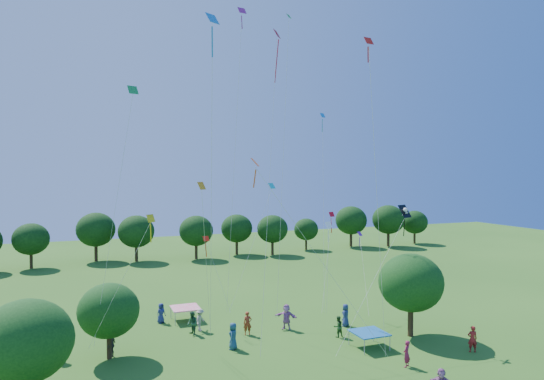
{
  "coord_description": "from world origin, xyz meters",
  "views": [
    {
      "loc": [
        -10.32,
        -12.45,
        11.99
      ],
      "look_at": [
        0.0,
        14.0,
        11.0
      ],
      "focal_mm": 32.0,
      "sensor_mm": 36.0,
      "label": 1
    }
  ],
  "objects": [
    {
      "name": "small_kite_7",
      "position": [
        3.89,
        25.54,
        9.25
      ],
      "size": [
        5.04,
        3.32,
        9.85
      ],
      "color": "#0CB4BF"
    },
    {
      "name": "near_tree_north",
      "position": [
        -8.9,
        20.12,
        3.14
      ],
      "size": [
        3.89,
        3.89,
        4.9
      ],
      "color": "#422B19",
      "rests_on": "ground"
    },
    {
      "name": "near_tree_east",
      "position": [
        11.98,
        16.67,
        3.96
      ],
      "size": [
        4.71,
        4.71,
        6.08
      ],
      "color": "#422B19",
      "rests_on": "ground"
    },
    {
      "name": "crowd_person_8",
      "position": [
        -2.93,
        22.77,
        0.86
      ],
      "size": [
        0.64,
        0.93,
        1.72
      ],
      "primitive_type": "imported",
      "rotation": [
        0.0,
        0.0,
        4.94
      ],
      "color": "#214E30",
      "rests_on": "ground"
    },
    {
      "name": "crowd_person_3",
      "position": [
        -2.17,
        23.44,
        0.84
      ],
      "size": [
        1.06,
        1.18,
        1.69
      ],
      "primitive_type": "imported",
      "rotation": [
        0.0,
        0.0,
        0.93
      ],
      "color": "#A49B83",
      "rests_on": "ground"
    },
    {
      "name": "tent_blue",
      "position": [
        7.82,
        15.72,
        1.04
      ],
      "size": [
        2.2,
        2.2,
        1.1
      ],
      "color": "#175796",
      "rests_on": "ground"
    },
    {
      "name": "small_kite_3",
      "position": [
        3.07,
        19.47,
        15.08
      ],
      "size": [
        0.43,
        1.97,
        21.75
      ],
      "color": "#1A902A"
    },
    {
      "name": "small_kite_0",
      "position": [
        4.03,
        9.54,
        14.18
      ],
      "size": [
        2.92,
        2.32,
        17.65
      ],
      "color": "red"
    },
    {
      "name": "crowd_person_2",
      "position": [
        6.92,
        18.42,
        0.77
      ],
      "size": [
        0.8,
        0.49,
        1.54
      ],
      "primitive_type": "imported",
      "rotation": [
        0.0,
        0.0,
        3.25
      ],
      "color": "#254D21",
      "rests_on": "ground"
    },
    {
      "name": "small_kite_2",
      "position": [
        -4.09,
        13.92,
        8.93
      ],
      "size": [
        2.14,
        5.92,
        10.24
      ],
      "color": "orange"
    },
    {
      "name": "crowd_person_0",
      "position": [
        -0.96,
        18.85,
        0.91
      ],
      "size": [
        0.87,
        1.02,
        1.81
      ],
      "primitive_type": "imported",
      "rotation": [
        0.0,
        0.0,
        4.19
      ],
      "color": "navy",
      "rests_on": "ground"
    },
    {
      "name": "small_kite_6",
      "position": [
        6.69,
        19.56,
        7.13
      ],
      "size": [
        0.55,
        0.73,
        7.07
      ],
      "color": "white"
    },
    {
      "name": "crowd_person_5",
      "position": [
        4.08,
        21.41,
        0.96
      ],
      "size": [
        1.75,
        1.7,
        1.93
      ],
      "primitive_type": "imported",
      "rotation": [
        0.0,
        0.0,
        5.53
      ],
      "color": "#AB63A9",
      "rests_on": "ground"
    },
    {
      "name": "near_tree_west",
      "position": [
        -13.04,
        13.72,
        3.77
      ],
      "size": [
        4.52,
        4.52,
        5.81
      ],
      "color": "#422B19",
      "rests_on": "ground"
    },
    {
      "name": "crowd_person_12",
      "position": [
        -4.66,
        26.5,
        0.79
      ],
      "size": [
        0.89,
        0.74,
        1.59
      ],
      "primitive_type": "imported",
      "rotation": [
        0.0,
        0.0,
        0.49
      ],
      "color": "navy",
      "rests_on": "ground"
    },
    {
      "name": "crowd_person_4",
      "position": [
        -8.75,
        20.34,
        0.81
      ],
      "size": [
        0.84,
        1.05,
        1.63
      ],
      "primitive_type": "imported",
      "rotation": [
        0.0,
        0.0,
        4.21
      ],
      "color": "#403833",
      "rests_on": "ground"
    },
    {
      "name": "pirate_kite",
      "position": [
        11.33,
        16.72,
        9.02
      ],
      "size": [
        8.84,
        5.17,
        8.36
      ],
      "color": "black"
    },
    {
      "name": "small_kite_4",
      "position": [
        -4.34,
        11.07,
        14.9
      ],
      "size": [
        2.66,
        10.2,
        17.85
      ],
      "color": "blue"
    },
    {
      "name": "small_kite_11",
      "position": [
        -8.1,
        16.96,
        13.33
      ],
      "size": [
        2.56,
        2.86,
        15.7
      ],
      "color": "#188539"
    },
    {
      "name": "crowd_person_13",
      "position": [
        13.85,
        12.52,
        0.88
      ],
      "size": [
        0.77,
        0.63,
        1.76
      ],
      "primitive_type": "imported",
      "rotation": [
        0.0,
        0.0,
        2.77
      ],
      "color": "maroon",
      "rests_on": "ground"
    },
    {
      "name": "crowd_person_7",
      "position": [
        8.18,
        12.06,
        0.82
      ],
      "size": [
        0.73,
        0.66,
        1.64
      ],
      "primitive_type": "imported",
      "rotation": [
        0.0,
        0.0,
        3.71
      ],
      "color": "maroon",
      "rests_on": "ground"
    },
    {
      "name": "small_kite_8",
      "position": [
        9.19,
        23.94,
        7.07
      ],
      "size": [
        3.45,
        4.6,
        7.33
      ],
      "color": "red"
    },
    {
      "name": "small_kite_5",
      "position": [
        0.33,
        21.64,
        18.32
      ],
      "size": [
        0.99,
        2.2,
        22.64
      ],
      "color": "#961976"
    },
    {
      "name": "small_kite_10",
      "position": [
        -7.53,
        15.08,
        7.89
      ],
      "size": [
        3.47,
        4.71,
        8.46
      ],
      "color": "gold"
    },
    {
      "name": "red_high_kite",
      "position": [
        1.94,
        18.53,
        17.79
      ],
      "size": [
        3.73,
        6.19,
        20.81
      ],
      "color": "red"
    },
    {
      "name": "small_kite_13",
      "position": [
        11.77,
        23.17,
        5.62
      ],
      "size": [
        2.97,
        5.96,
        5.55
      ],
      "color": "#6A1997"
    },
    {
      "name": "small_kite_9",
      "position": [
        -1.37,
        23.81,
        6.08
      ],
      "size": [
        1.91,
        1.32,
        5.84
      ],
      "color": "red"
    },
    {
      "name": "treeline",
      "position": [
        -1.73,
        55.43,
        4.09
      ],
      "size": [
        88.01,
        8.77,
        6.77
      ],
      "color": "#422B19",
      "rests_on": "ground"
    },
    {
      "name": "crowd_person_10",
      "position": [
        -9.02,
        25.77,
        0.96
      ],
      "size": [
        1.22,
        0.79,
        1.93
      ],
      "primitive_type": "imported",
      "rotation": [
        0.0,
        0.0,
        -0.26
      ],
      "color": "#3B332F",
      "rests_on": "ground"
    },
    {
      "name": "crowd_person_6",
      "position": [
        8.69,
        20.4,
        0.87
      ],
      "size": [
        0.96,
        0.92,
        1.75
      ],
      "primitive_type": "imported",
      "rotation": [
        0.0,
        0.0,
        3.85
      ],
      "color": "navy",
      "rests_on": "ground"
    },
    {
      "name": "crowd_person_9",
      "position": [
        -11.97,
        20.97,
        0.91
      ],
      "size": [
        1.28,
        1.11,
        1.81
      ],
      "primitive_type": "imported",
      "rotation": [
        0.0,
        0.0,
        5.68
      ],
      "color": "beige",
      "rests_on": "ground"
    },
    {
      "name": "crowd_person_1",
      "position": [
        0.89,
        21.27,
        0.86
      ],
      "size": [
        0.71,
        0.54,
        1.72
      ],
      "primitive_type": "imported",
      "rotation": [
        0.0,
        0.0,
        -0.21
      ],
      "color": "maroon",
      "rests_on": "ground"
    },
    {
      "name": "small_kite_12",
      "position": [
        7.88,
        22.78,
        12.84
      ],
      "size": [
        1.78,
        3.55,
        15.68
      ],
      "color": "blue"
    },
    {
      "name": "small_kite_1",
      "position": [
        -0.95,
        9.55,
        10.11
      ],
      "size": [
        9.05,
        1.93,
        11.41
      ],
      "color": "#EC510C"
    },
    {
      "name": "tent_red_stripe",
      "position": [
        -2.72,
        26.42,
        1.04
      ],
      "size": [
        2.2,
        2.2,
        1.1
      ],
      "color": "#ED1B42",
      "rests_on": "ground"
    }
  ]
}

